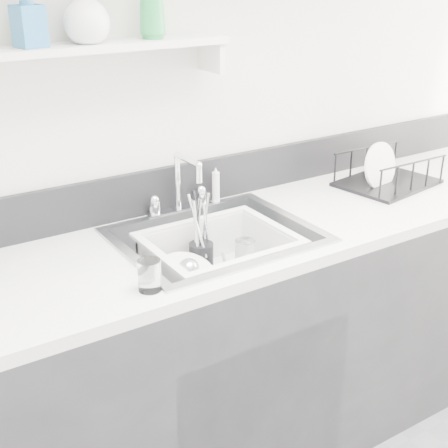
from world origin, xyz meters
TOP-DOWN VIEW (x-y plane):
  - room_shell at (0.00, 0.39)m, footprint 3.50×3.00m
  - counter_run at (0.00, 1.19)m, footprint 3.20×0.62m
  - backsplash at (0.00, 1.49)m, footprint 3.20×0.02m
  - sink at (0.00, 1.19)m, footprint 0.64×0.52m
  - faucet at (0.00, 1.44)m, footprint 0.26×0.18m
  - side_sprayer at (0.16, 1.44)m, footprint 0.03×0.03m
  - wall_shelf at (-0.35, 1.42)m, footprint 1.00×0.16m
  - wash_tub at (-0.01, 1.16)m, footprint 0.48×0.40m
  - plate_stack at (-0.12, 1.17)m, footprint 0.24×0.24m
  - utensil_cup at (-0.02, 1.25)m, footprint 0.08×0.08m
  - ladle at (-0.05, 1.15)m, footprint 0.30×0.22m
  - tumbler_in_tub at (0.12, 1.20)m, footprint 0.09×0.09m
  - tumbler_counter at (-0.35, 0.98)m, footprint 0.08×0.08m
  - dish_rack at (0.85, 1.25)m, footprint 0.42×0.34m
  - bowl_small at (0.08, 1.14)m, footprint 0.12×0.12m
  - soap_bottle_b at (-0.47, 1.41)m, footprint 0.09×0.09m
  - soap_bottle_c at (-0.30, 1.41)m, footprint 0.18×0.18m
  - soap_bottle_d at (-0.09, 1.42)m, footprint 0.11×0.11m

SIDE VIEW (x-z plane):
  - counter_run at x=0.00m, z-range 0.00..0.92m
  - bowl_small at x=0.08m, z-range 0.77..0.80m
  - plate_stack at x=-0.12m, z-range 0.74..0.84m
  - ladle at x=-0.05m, z-range 0.77..0.85m
  - tumbler_in_tub at x=0.12m, z-range 0.77..0.87m
  - utensil_cup at x=-0.02m, z-range 0.69..0.97m
  - sink at x=0.00m, z-range 0.73..0.93m
  - wash_tub at x=-0.01m, z-range 0.75..0.93m
  - tumbler_counter at x=-0.35m, z-range 0.92..1.01m
  - faucet at x=0.00m, z-range 0.87..1.09m
  - dish_rack at x=0.85m, z-range 0.92..1.05m
  - side_sprayer at x=0.16m, z-range 0.92..1.06m
  - backsplash at x=0.00m, z-range 0.92..1.08m
  - wall_shelf at x=-0.35m, z-range 1.45..1.57m
  - soap_bottle_b at x=-0.47m, z-range 1.53..1.70m
  - soap_bottle_c at x=-0.30m, z-range 1.53..1.70m
  - soap_bottle_d at x=-0.09m, z-range 1.53..1.74m
  - room_shell at x=0.00m, z-range 0.38..2.98m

